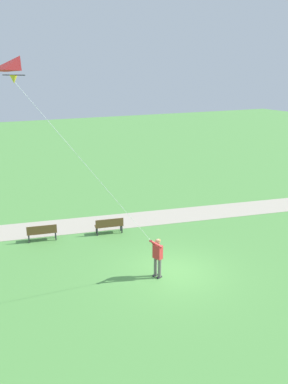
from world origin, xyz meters
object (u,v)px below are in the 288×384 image
(person_kite_flyer, at_px, (157,254))
(park_bench_far_walkway, at_px, (42,232))
(park_bench_near_walkway, at_px, (109,225))
(flying_kite, at_px, (22,74))

(person_kite_flyer, distance_m, park_bench_far_walkway, 6.93)
(person_kite_flyer, height_order, park_bench_near_walkway, person_kite_flyer)
(park_bench_near_walkway, relative_size, park_bench_far_walkway, 1.00)
(person_kite_flyer, relative_size, park_bench_far_walkway, 1.17)
(park_bench_near_walkway, distance_m, park_bench_far_walkway, 3.50)
(park_bench_near_walkway, height_order, park_bench_far_walkway, same)
(person_kite_flyer, xyz_separation_m, park_bench_near_walkway, (5.31, 0.05, -0.54))
(person_kite_flyer, distance_m, park_bench_near_walkway, 5.34)
(flying_kite, relative_size, park_bench_near_walkway, 4.46)
(park_bench_far_walkway, bearing_deg, flying_kite, 167.50)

